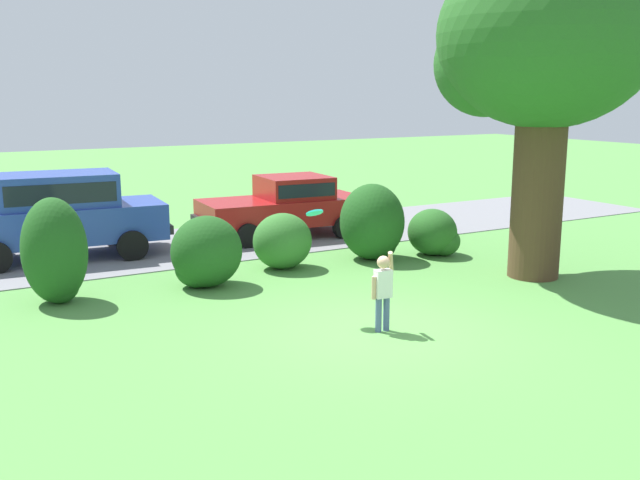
# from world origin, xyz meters

# --- Properties ---
(ground_plane) EXTENTS (80.00, 80.00, 0.00)m
(ground_plane) POSITION_xyz_m (0.00, 0.00, 0.00)
(ground_plane) COLOR #518E42
(driveway_strip) EXTENTS (28.00, 4.40, 0.02)m
(driveway_strip) POSITION_xyz_m (0.00, 7.56, 0.01)
(driveway_strip) COLOR slate
(driveway_strip) RESTS_ON ground
(oak_tree_large) EXTENTS (4.28, 4.20, 6.53)m
(oak_tree_large) POSITION_xyz_m (4.63, 1.35, 4.51)
(oak_tree_large) COLOR #513823
(oak_tree_large) RESTS_ON ground
(shrub_near_tree) EXTENTS (1.13, 1.21, 1.89)m
(shrub_near_tree) POSITION_xyz_m (-4.16, 4.08, 0.88)
(shrub_near_tree) COLOR #1E511C
(shrub_near_tree) RESTS_ON ground
(shrub_centre_left) EXTENTS (1.38, 1.26, 1.38)m
(shrub_centre_left) POSITION_xyz_m (-1.49, 3.80, 0.63)
(shrub_centre_left) COLOR #1E511C
(shrub_centre_left) RESTS_ON ground
(shrub_centre) EXTENTS (1.27, 1.14, 1.19)m
(shrub_centre) POSITION_xyz_m (0.46, 4.36, 0.59)
(shrub_centre) COLOR #33702B
(shrub_centre) RESTS_ON ground
(shrub_centre_right) EXTENTS (1.43, 1.48, 1.70)m
(shrub_centre_right) POSITION_xyz_m (2.60, 4.14, 0.80)
(shrub_centre_right) COLOR #1E511C
(shrub_centre_right) RESTS_ON ground
(shrub_far_end) EXTENTS (1.11, 1.17, 1.07)m
(shrub_far_end) POSITION_xyz_m (4.08, 3.79, 0.49)
(shrub_far_end) COLOR #286023
(shrub_far_end) RESTS_ON ground
(parked_sedan) EXTENTS (4.51, 2.32, 1.56)m
(parked_sedan) POSITION_xyz_m (2.13, 7.42, 0.85)
(parked_sedan) COLOR maroon
(parked_sedan) RESTS_ON ground
(parked_suv) EXTENTS (4.82, 2.36, 1.92)m
(parked_suv) POSITION_xyz_m (-3.42, 7.69, 1.08)
(parked_suv) COLOR #28429E
(parked_suv) RESTS_ON ground
(child_thrower) EXTENTS (0.46, 0.25, 1.29)m
(child_thrower) POSITION_xyz_m (-0.04, -0.08, 0.72)
(child_thrower) COLOR #4C608C
(child_thrower) RESTS_ON ground
(frisbee) EXTENTS (0.29, 0.26, 0.16)m
(frisbee) POSITION_xyz_m (-0.64, 1.02, 1.77)
(frisbee) COLOR #1EB7B2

